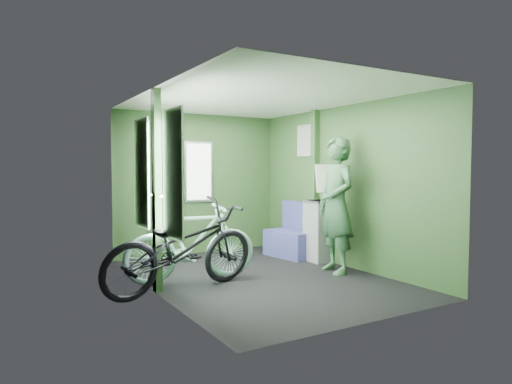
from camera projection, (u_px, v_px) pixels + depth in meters
room at (256, 166)px, 5.84m from camera, size 4.00×4.02×2.31m
bicycle_black at (184, 292)px, 5.18m from camera, size 2.10×1.23×1.13m
bicycle_mint at (192, 282)px, 5.62m from camera, size 1.71×0.74×1.04m
passenger at (336, 205)px, 6.12m from camera, size 0.53×0.73×1.83m
waste_box at (317, 231)px, 6.87m from camera, size 0.27×0.38×0.93m
bench_seat at (292, 240)px, 7.26m from camera, size 0.57×0.88×0.87m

